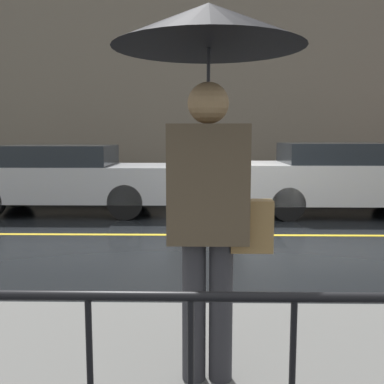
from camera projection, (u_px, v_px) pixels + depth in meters
The scene contains 7 objects.
ground_plane at pixel (243, 235), 7.23m from camera, with size 80.00×80.00×0.00m, color black.
sidewalk_far at pixel (228, 196), 11.46m from camera, with size 28.00×1.86×0.14m.
lane_marking at pixel (243, 235), 7.23m from camera, with size 25.20×0.12×0.01m.
building_storefront at pixel (226, 96), 12.21m from camera, with size 28.00×0.30×5.33m.
pedestrian at pixel (209, 90), 2.49m from camera, with size 1.07×1.07×2.17m.
car_silver at pixel (65, 178), 9.28m from camera, with size 4.31×1.72×1.40m.
car_white at pixel (341, 177), 9.17m from camera, with size 4.07×1.84×1.45m.
Camera 1 is at (-0.69, -7.11, 1.59)m, focal length 42.00 mm.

